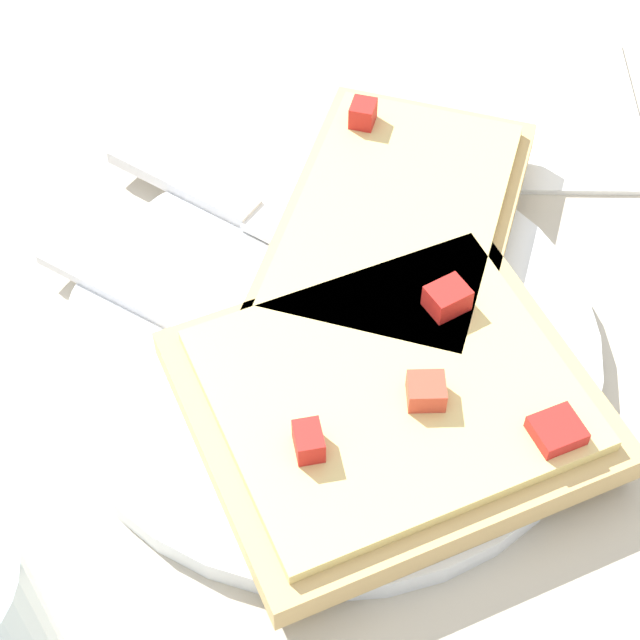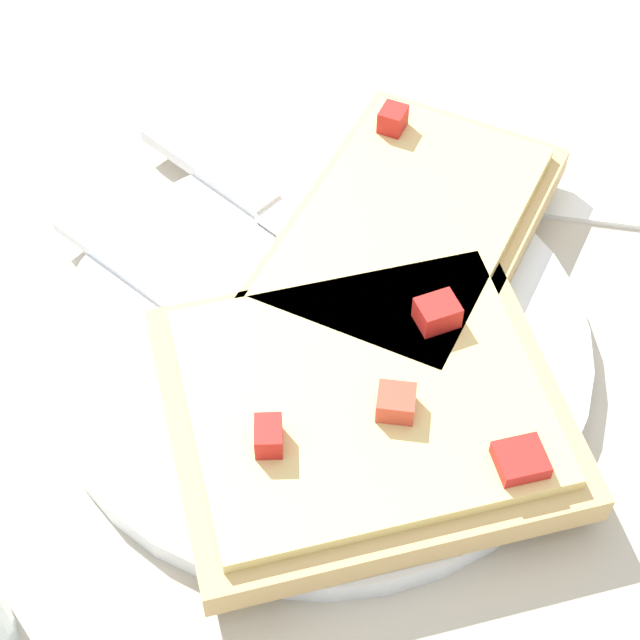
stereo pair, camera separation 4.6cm
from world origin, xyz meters
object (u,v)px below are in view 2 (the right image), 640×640
knife (283,217)px  plate (320,342)px  fork (235,342)px  napkin (614,140)px  pizza_slice_main (364,406)px  pizza_slice_corner (407,234)px

knife → plate: bearing=-32.5°
fork → napkin: bearing=77.3°
pizza_slice_main → napkin: 0.23m
pizza_slice_main → napkin: bearing=38.3°
knife → napkin: size_ratio=1.61×
napkin → pizza_slice_main: bearing=-27.1°
pizza_slice_main → pizza_slice_corner: bearing=62.3°
pizza_slice_main → napkin: size_ratio=1.65×
fork → pizza_slice_main: (0.03, 0.06, 0.01)m
pizza_slice_main → napkin: pizza_slice_main is taller
plate → napkin: (-0.16, 0.13, -0.00)m
fork → pizza_slice_corner: pizza_slice_corner is taller
knife → napkin: bearing=64.1°
pizza_slice_main → knife: bearing=93.0°
pizza_slice_corner → fork: bearing=152.3°
pizza_slice_main → pizza_slice_corner: size_ratio=1.07×
knife → pizza_slice_main: pizza_slice_main is taller
plate → pizza_slice_corner: (-0.06, 0.03, 0.02)m
plate → knife: 0.07m
fork → napkin: (-0.17, 0.16, -0.01)m
plate → napkin: 0.21m
knife → fork: bearing=-61.4°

